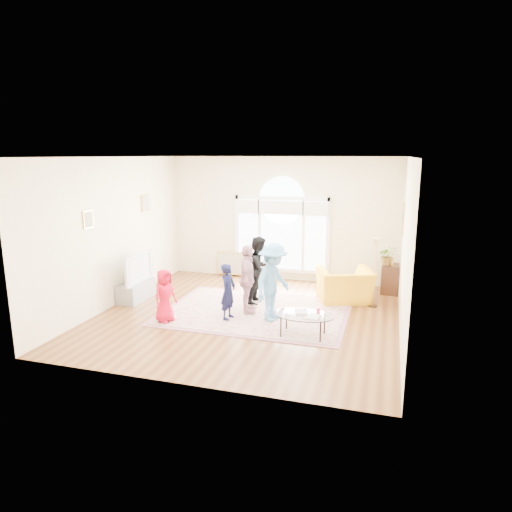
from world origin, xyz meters
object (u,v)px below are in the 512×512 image
(area_rug, at_px, (256,312))
(coffee_table, at_px, (303,315))
(tv_console, at_px, (136,291))
(armchair, at_px, (345,285))
(television, at_px, (135,268))

(area_rug, xyz_separation_m, coffee_table, (1.19, -0.99, 0.39))
(coffee_table, bearing_deg, tv_console, 167.37)
(armchair, bearing_deg, coffee_table, 57.08)
(tv_console, bearing_deg, coffee_table, -14.40)
(tv_console, xyz_separation_m, television, (0.01, 0.00, 0.54))
(area_rug, height_order, armchair, armchair)
(television, bearing_deg, area_rug, -1.02)
(coffee_table, bearing_deg, area_rug, 141.97)
(television, height_order, coffee_table, television)
(coffee_table, height_order, armchair, armchair)
(television, bearing_deg, coffee_table, -14.43)
(area_rug, relative_size, tv_console, 3.60)
(armchair, bearing_deg, television, -4.97)
(tv_console, distance_m, armchair, 4.73)
(tv_console, height_order, armchair, armchair)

